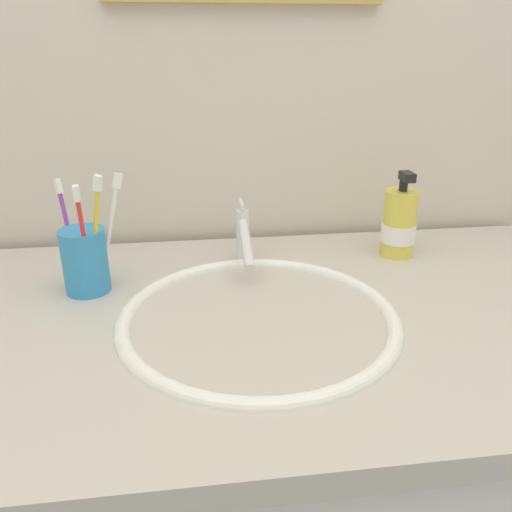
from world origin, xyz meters
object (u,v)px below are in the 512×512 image
Objects in this scene: toothbrush_red at (83,234)px; toothbrush_purple at (67,226)px; toothbrush_white at (111,224)px; faucet at (244,238)px; toothbrush_yellow at (96,228)px; toothbrush_cup at (85,261)px; soap_dispenser at (399,224)px.

toothbrush_red is 1.03× the size of toothbrush_purple.
toothbrush_red is at bearing -130.96° from toothbrush_white.
faucet is 0.26m from toothbrush_yellow.
toothbrush_yellow is at bearing -160.69° from faucet.
toothbrush_purple reaches higher than toothbrush_cup.
toothbrush_cup is 0.65× the size of soap_dispenser.
toothbrush_red is at bearing -168.70° from soap_dispenser.
toothbrush_white is at bearing -172.32° from soap_dispenser.
toothbrush_red is at bearing -57.50° from toothbrush_purple.
faucet is at bearing 19.31° from toothbrush_yellow.
toothbrush_yellow is 0.07m from toothbrush_purple.
toothbrush_purple reaches higher than faucet.
toothbrush_yellow is at bearing -31.95° from toothbrush_cup.
toothbrush_cup is at bearing -47.17° from toothbrush_purple.
toothbrush_white is (0.02, 0.03, -0.00)m from toothbrush_yellow.
toothbrush_red is (-0.26, -0.10, 0.05)m from faucet.
toothbrush_yellow is at bearing -120.91° from toothbrush_white.
toothbrush_cup is 0.55× the size of toothbrush_yellow.
toothbrush_red is 0.58m from soap_dispenser.
toothbrush_white is (0.05, 0.01, 0.06)m from toothbrush_cup.
toothbrush_purple is (-0.03, 0.03, 0.05)m from toothbrush_cup.
toothbrush_white is at bearing -12.05° from toothbrush_purple.
toothbrush_red is at bearing -159.76° from faucet.
toothbrush_purple is at bearing 167.95° from toothbrush_white.
toothbrush_red reaches higher than toothbrush_cup.
toothbrush_cup is (-0.27, -0.07, -0.00)m from faucet.
soap_dispenser is (0.57, 0.08, 0.01)m from toothbrush_cup.
soap_dispenser is at bearing 3.10° from faucet.
faucet is at bearing 20.24° from toothbrush_red.
toothbrush_yellow is at bearing 31.80° from toothbrush_red.
toothbrush_cup is at bearing -171.60° from soap_dispenser.
faucet is 0.94× the size of soap_dispenser.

